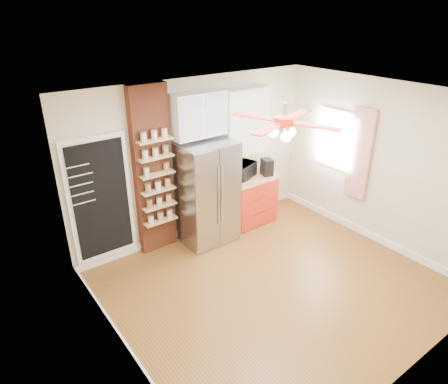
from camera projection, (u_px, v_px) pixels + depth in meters
floor at (273, 284)px, 5.82m from camera, size 4.50×4.50×0.00m
ceiling at (286, 99)px, 4.67m from camera, size 4.50×4.50×0.00m
wall_back at (196, 159)px, 6.70m from camera, size 4.50×0.02×2.70m
wall_front at (425, 277)px, 3.79m from camera, size 4.50×0.02×2.70m
wall_left at (117, 261)px, 4.03m from camera, size 0.02×4.00×2.70m
wall_right at (380, 165)px, 6.46m from camera, size 0.02×4.00×2.70m
chalkboard at (101, 200)px, 5.86m from camera, size 0.95×0.05×1.95m
brick_pillar at (153, 172)px, 6.18m from camera, size 0.60×0.16×2.70m
fridge at (207, 193)px, 6.60m from camera, size 0.90×0.70×1.75m
upper_glass_cabinet at (198, 115)px, 6.20m from camera, size 0.90×0.35×0.70m
red_cabinet at (249, 199)px, 7.34m from camera, size 0.94×0.64×0.90m
upper_shelf_unit at (245, 122)px, 6.86m from camera, size 0.90×0.30×1.15m
window at (336, 140)px, 7.02m from camera, size 0.04×0.75×1.05m
curtain at (360, 154)px, 6.63m from camera, size 0.06×0.40×1.55m
ceiling_fan at (284, 122)px, 4.79m from camera, size 1.40×1.40×0.44m
toaster_oven at (243, 170)px, 7.09m from camera, size 0.57×0.48×0.27m
coffee_maker at (267, 167)px, 7.18m from camera, size 0.23×0.26×0.30m
canister_left at (270, 171)px, 7.23m from camera, size 0.14×0.14×0.13m
canister_right at (263, 169)px, 7.28m from camera, size 0.13×0.13×0.15m
pantry_jar_oats at (146, 172)px, 5.93m from camera, size 0.09×0.09×0.14m
pantry_jar_beans at (166, 166)px, 6.16m from camera, size 0.10×0.10×0.12m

